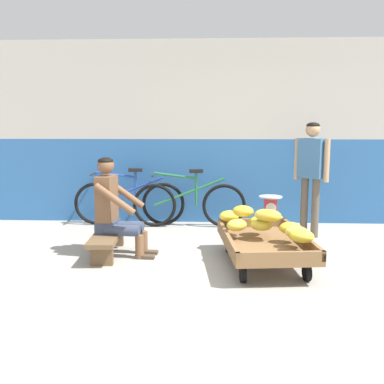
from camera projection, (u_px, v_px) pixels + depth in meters
name	position (u px, v px, depth m)	size (l,w,h in m)	color
ground_plane	(242.00, 293.00, 4.04)	(80.00, 80.00, 0.00)	#A39E93
back_wall	(230.00, 133.00, 6.79)	(16.00, 0.30, 2.74)	#2D609E
banana_cart	(264.00, 244.00, 4.78)	(0.98, 1.52, 0.36)	brown
banana_pile	(264.00, 222.00, 4.80)	(0.96, 1.16, 0.26)	yellow
low_bench	(108.00, 238.00, 5.16)	(0.36, 1.11, 0.27)	brown
vendor_seated	(114.00, 207.00, 5.10)	(0.70, 0.52, 1.14)	brown
plastic_crate	(270.00, 230.00, 5.77)	(0.36, 0.28, 0.30)	gold
weighing_scale	(270.00, 207.00, 5.72)	(0.30, 0.30, 0.29)	#28282D
bicycle_near_left	(129.00, 202.00, 6.65)	(1.66, 0.48, 0.86)	black
bicycle_far_left	(189.00, 203.00, 6.51)	(1.66, 0.48, 0.86)	black
customer_adult	(311.00, 166.00, 5.89)	(0.40, 0.36, 1.53)	brown
shopping_bag	(285.00, 241.00, 5.32)	(0.18, 0.12, 0.24)	silver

